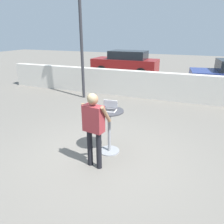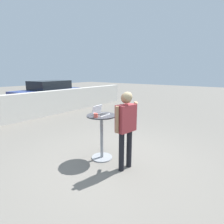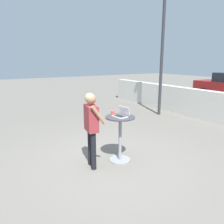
{
  "view_description": "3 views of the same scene",
  "coord_description": "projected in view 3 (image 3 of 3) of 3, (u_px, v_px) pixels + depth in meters",
  "views": [
    {
      "loc": [
        1.75,
        -3.9,
        2.67
      ],
      "look_at": [
        0.12,
        0.23,
        1.04
      ],
      "focal_mm": 35.0,
      "sensor_mm": 36.0,
      "label": 1
    },
    {
      "loc": [
        -2.82,
        -2.14,
        1.95
      ],
      "look_at": [
        0.07,
        0.06,
        1.13
      ],
      "focal_mm": 28.0,
      "sensor_mm": 36.0,
      "label": 2
    },
    {
      "loc": [
        3.85,
        -2.26,
        2.23
      ],
      "look_at": [
        0.09,
        0.06,
        1.18
      ],
      "focal_mm": 35.0,
      "sensor_mm": 36.0,
      "label": 3
    }
  ],
  "objects": [
    {
      "name": "cafe_table",
      "position": [
        120.0,
        134.0,
        4.86
      ],
      "size": [
        0.65,
        0.65,
        1.03
      ],
      "color": "gray",
      "rests_on": "ground_plane"
    },
    {
      "name": "street_lamp",
      "position": [
        163.0,
        36.0,
        8.49
      ],
      "size": [
        0.32,
        0.32,
        4.98
      ],
      "color": "#2D2D33",
      "rests_on": "ground_plane"
    },
    {
      "name": "ground_plane",
      "position": [
        108.0,
        163.0,
        4.86
      ],
      "size": [
        50.0,
        50.0,
        0.0
      ],
      "primitive_type": "plane",
      "color": "slate"
    },
    {
      "name": "coffee_mug",
      "position": [
        113.0,
        113.0,
        4.92
      ],
      "size": [
        0.12,
        0.09,
        0.09
      ],
      "color": "#C14C42",
      "rests_on": "cafe_table"
    },
    {
      "name": "standing_person",
      "position": [
        91.0,
        121.0,
        4.47
      ],
      "size": [
        0.59,
        0.33,
        1.6
      ],
      "color": "black",
      "rests_on": "ground_plane"
    },
    {
      "name": "laptop",
      "position": [
        121.0,
        114.0,
        4.77
      ],
      "size": [
        0.35,
        0.29,
        0.21
      ],
      "color": "silver",
      "rests_on": "cafe_table"
    }
  ]
}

